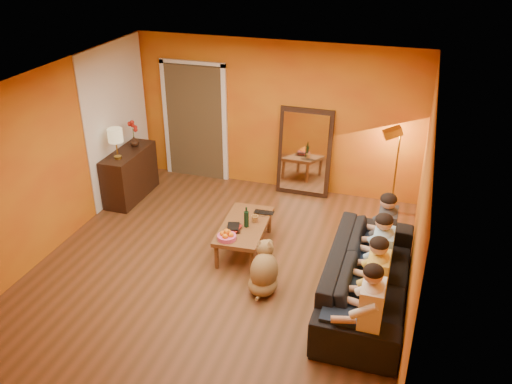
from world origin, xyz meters
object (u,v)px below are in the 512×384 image
(person_far_left, at_px, (370,314))
(laptop, at_px, (263,214))
(wine_bottle, at_px, (246,217))
(sideboard, at_px, (130,175))
(person_mid_right, at_px, (381,258))
(sofa, at_px, (368,277))
(person_far_right, at_px, (386,235))
(tumbler, at_px, (255,219))
(person_mid_left, at_px, (376,284))
(vase, at_px, (134,142))
(coffee_table, at_px, (244,237))
(floor_lamp, at_px, (396,172))
(table_lamp, at_px, (116,144))
(mirror_frame, at_px, (305,152))
(dog, at_px, (264,268))

(person_far_left, distance_m, laptop, 2.71)
(person_far_left, height_order, wine_bottle, person_far_left)
(sideboard, height_order, person_mid_right, person_mid_right)
(sofa, relative_size, laptop, 8.39)
(person_far_right, distance_m, tumbler, 1.87)
(person_far_left, relative_size, wine_bottle, 3.94)
(person_mid_left, relative_size, wine_bottle, 3.94)
(sideboard, distance_m, vase, 0.57)
(person_far_left, bearing_deg, coffee_table, 139.80)
(floor_lamp, xyz_separation_m, person_far_left, (0.03, -3.46, -0.11))
(sofa, bearing_deg, table_lamp, 72.24)
(sofa, distance_m, floor_lamp, 2.49)
(person_mid_right, xyz_separation_m, vase, (-4.37, 1.81, 0.32))
(vase, bearing_deg, laptop, -19.04)
(person_far_right, xyz_separation_m, vase, (-4.37, 1.26, 0.32))
(tumbler, bearing_deg, person_far_left, -43.96)
(sofa, height_order, person_mid_left, person_mid_left)
(person_mid_left, bearing_deg, wine_bottle, 150.95)
(wine_bottle, distance_m, laptop, 0.44)
(person_far_right, bearing_deg, mirror_frame, 127.11)
(table_lamp, xyz_separation_m, person_far_right, (4.37, -0.71, -0.49))
(sideboard, height_order, wine_bottle, sideboard)
(wine_bottle, xyz_separation_m, vase, (-2.44, 1.29, 0.36))
(person_far_left, xyz_separation_m, person_far_right, (0.00, 1.65, 0.00))
(person_mid_left, distance_m, tumbler, 2.24)
(coffee_table, relative_size, wine_bottle, 3.94)
(table_lamp, xyz_separation_m, dog, (2.95, -1.53, -0.76))
(table_lamp, xyz_separation_m, laptop, (2.57, -0.34, -0.67))
(person_mid_right, distance_m, vase, 4.74)
(dog, height_order, wine_bottle, wine_bottle)
(mirror_frame, relative_size, person_mid_left, 1.25)
(sideboard, distance_m, person_far_right, 4.49)
(table_lamp, height_order, wine_bottle, table_lamp)
(dog, bearing_deg, sofa, 24.12)
(mirror_frame, distance_m, vase, 2.92)
(person_mid_left, bearing_deg, mirror_frame, 116.36)
(table_lamp, xyz_separation_m, vase, (0.00, 0.55, -0.17))
(person_mid_right, distance_m, laptop, 2.03)
(coffee_table, bearing_deg, floor_lamp, 38.79)
(sideboard, relative_size, vase, 6.96)
(table_lamp, relative_size, wine_bottle, 1.65)
(table_lamp, bearing_deg, person_mid_left, -22.48)
(person_mid_right, bearing_deg, dog, -169.14)
(person_mid_right, relative_size, vase, 7.20)
(sideboard, xyz_separation_m, laptop, (2.57, -0.64, 0.01))
(floor_lamp, distance_m, laptop, 2.30)
(wine_bottle, distance_m, vase, 2.79)
(sideboard, xyz_separation_m, tumbler, (2.51, -0.87, 0.04))
(floor_lamp, distance_m, person_mid_right, 2.36)
(person_far_right, bearing_deg, sofa, -101.31)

